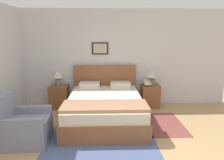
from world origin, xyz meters
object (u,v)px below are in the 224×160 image
Objects in this scene: armchair at (24,127)px; table_lamp_near_window at (57,76)px; nightstand_by_door at (150,96)px; bed at (105,107)px; table_lamp_by_door at (152,75)px; nightstand_near_window at (59,97)px.

armchair is 1.89m from table_lamp_near_window.
table_lamp_near_window reaches higher than armchair.
nightstand_by_door is at bearing 121.23° from armchair.
bed is 2.35× the size of armchair.
table_lamp_near_window reaches higher than nightstand_by_door.
armchair is at bearing -96.97° from table_lamp_near_window.
bed is at bearing -145.50° from table_lamp_by_door.
nightstand_by_door is 1.47× the size of table_lamp_by_door.
nightstand_near_window is at bearing 180.00° from nightstand_by_door.
bed reaches higher than nightstand_near_window.
armchair is at bearing -97.38° from nightstand_near_window.
table_lamp_near_window is at bearing 180.00° from table_lamp_by_door.
nightstand_by_door is at bearing 0.14° from table_lamp_near_window.
nightstand_near_window is 2.54m from table_lamp_by_door.
table_lamp_near_window is (-2.47, -0.01, 0.58)m from nightstand_by_door.
armchair is 1.51× the size of nightstand_near_window.
bed is 1.50m from nightstand_by_door.
table_lamp_by_door is (2.71, 1.78, 0.58)m from armchair.
table_lamp_by_door is at bearing -17.86° from nightstand_by_door.
nightstand_near_window is at bearing 179.86° from table_lamp_by_door.
bed is 5.21× the size of table_lamp_by_door.
armchair is 3.29m from table_lamp_by_door.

